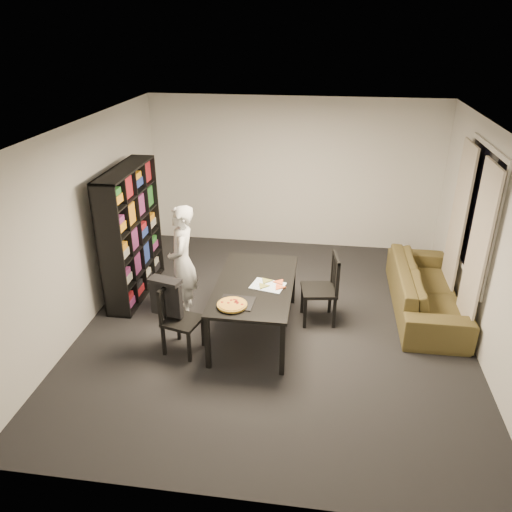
# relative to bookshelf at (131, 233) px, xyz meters

# --- Properties ---
(room) EXTENTS (5.01, 5.51, 2.61)m
(room) POSITION_rel_bookshelf_xyz_m (2.16, -0.60, 0.35)
(room) COLOR black
(room) RESTS_ON ground
(window_pane) EXTENTS (0.02, 1.40, 1.60)m
(window_pane) POSITION_rel_bookshelf_xyz_m (4.64, -0.00, 0.55)
(window_pane) COLOR black
(window_pane) RESTS_ON room
(window_frame) EXTENTS (0.03, 1.52, 1.72)m
(window_frame) POSITION_rel_bookshelf_xyz_m (4.64, -0.00, 0.55)
(window_frame) COLOR white
(window_frame) RESTS_ON room
(curtain_left) EXTENTS (0.03, 0.70, 2.25)m
(curtain_left) POSITION_rel_bookshelf_xyz_m (4.56, -0.52, 0.20)
(curtain_left) COLOR #BDB3A1
(curtain_left) RESTS_ON room
(curtain_right) EXTENTS (0.03, 0.70, 2.25)m
(curtain_right) POSITION_rel_bookshelf_xyz_m (4.56, 0.52, 0.20)
(curtain_right) COLOR #BDB3A1
(curtain_right) RESTS_ON room
(bookshelf) EXTENTS (0.35, 1.50, 1.90)m
(bookshelf) POSITION_rel_bookshelf_xyz_m (0.00, 0.00, 0.00)
(bookshelf) COLOR black
(bookshelf) RESTS_ON room
(dining_table) EXTENTS (0.96, 1.73, 0.72)m
(dining_table) POSITION_rel_bookshelf_xyz_m (1.90, -0.81, -0.29)
(dining_table) COLOR black
(dining_table) RESTS_ON room
(chair_left) EXTENTS (0.50, 0.50, 0.88)m
(chair_left) POSITION_rel_bookshelf_xyz_m (1.01, -1.31, -0.45)
(chair_left) COLOR black
(chair_left) RESTS_ON room
(chair_right) EXTENTS (0.51, 0.51, 0.96)m
(chair_right) POSITION_rel_bookshelf_xyz_m (2.80, -0.39, -0.40)
(chair_right) COLOR black
(chair_right) RESTS_ON room
(draped_jacket) EXTENTS (0.42, 0.26, 0.49)m
(draped_jacket) POSITION_rel_bookshelf_xyz_m (0.90, -1.28, -0.22)
(draped_jacket) COLOR black
(draped_jacket) RESTS_ON chair_left
(person) EXTENTS (0.49, 0.64, 1.57)m
(person) POSITION_rel_bookshelf_xyz_m (0.87, -0.46, -0.17)
(person) COLOR silver
(person) RESTS_ON room
(baking_tray) EXTENTS (0.42, 0.34, 0.01)m
(baking_tray) POSITION_rel_bookshelf_xyz_m (1.76, -1.31, -0.22)
(baking_tray) COLOR black
(baking_tray) RESTS_ON dining_table
(pepperoni_pizza) EXTENTS (0.35, 0.35, 0.03)m
(pepperoni_pizza) POSITION_rel_bookshelf_xyz_m (1.73, -1.41, -0.20)
(pepperoni_pizza) COLOR olive
(pepperoni_pizza) RESTS_ON dining_table
(kitchen_towel) EXTENTS (0.46, 0.39, 0.01)m
(kitchen_towel) POSITION_rel_bookshelf_xyz_m (2.07, -0.86, -0.23)
(kitchen_towel) COLOR white
(kitchen_towel) RESTS_ON dining_table
(pizza_slices) EXTENTS (0.38, 0.32, 0.01)m
(pizza_slices) POSITION_rel_bookshelf_xyz_m (2.12, -0.82, -0.22)
(pizza_slices) COLOR #BA703A
(pizza_slices) RESTS_ON dining_table
(sofa) EXTENTS (0.85, 2.18, 0.64)m
(sofa) POSITION_rel_bookshelf_xyz_m (4.18, 0.08, -0.63)
(sofa) COLOR #44411B
(sofa) RESTS_ON room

